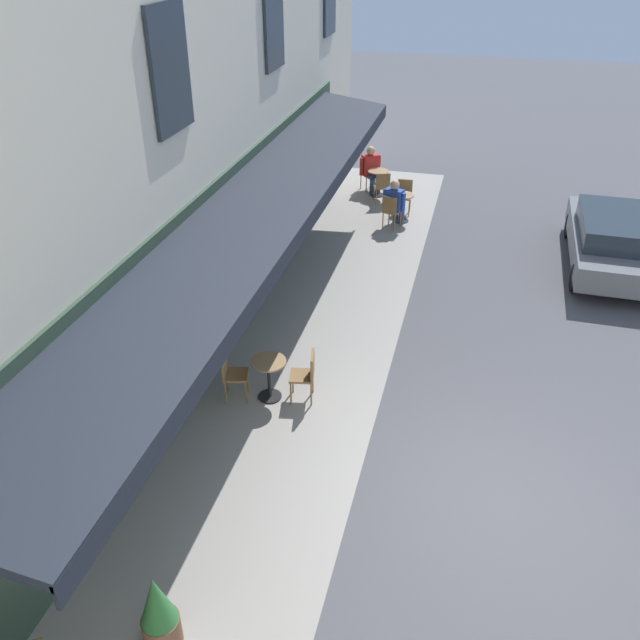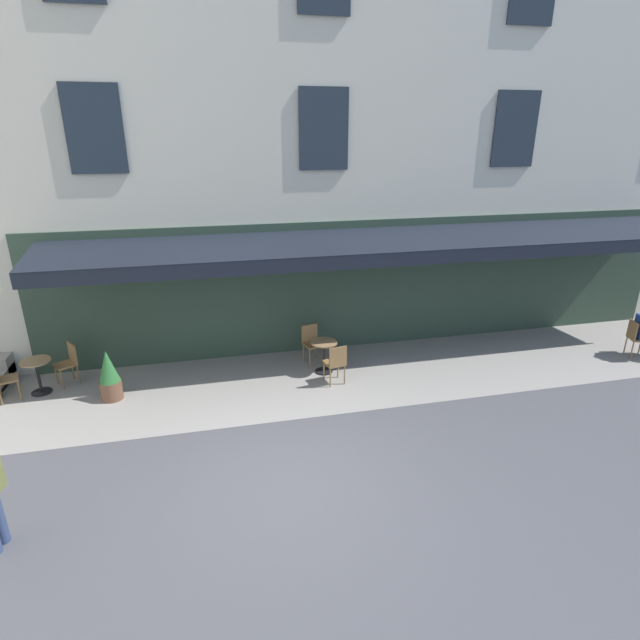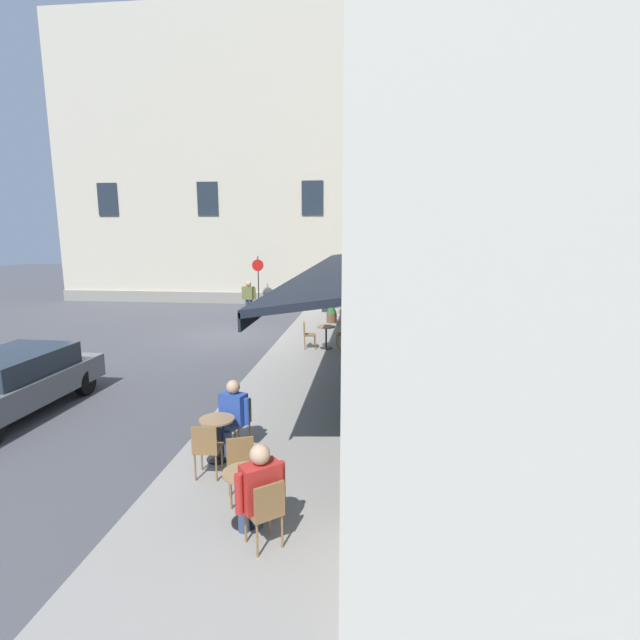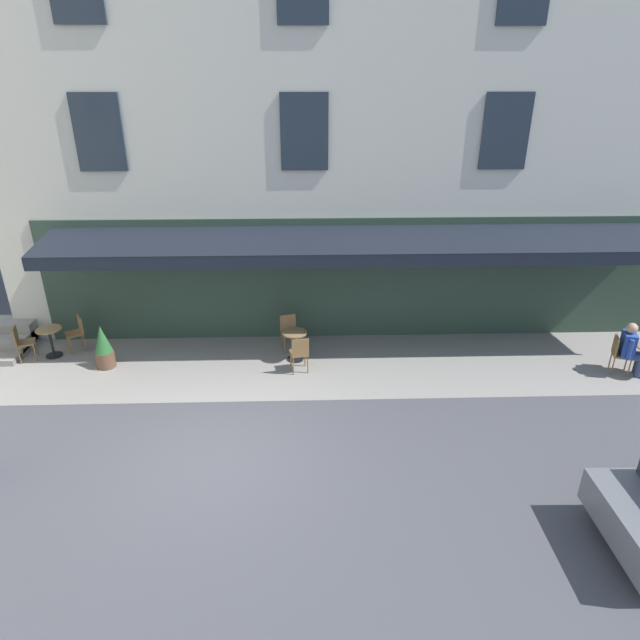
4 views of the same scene
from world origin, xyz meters
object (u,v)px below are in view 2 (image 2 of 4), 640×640
at_px(cafe_table_streetside, 324,352).
at_px(cafe_chair_wicker_near_door, 311,340).
at_px(potted_plant_mid_terrace, 109,376).
at_px(cafe_table_far_end, 37,372).
at_px(cafe_chair_wicker_under_awning, 69,360).
at_px(cafe_chair_wicker_back_row, 1,377).
at_px(cafe_chair_wicker_by_window, 336,361).
at_px(cafe_chair_wicker_corner_right, 635,336).

height_order(cafe_table_streetside, cafe_chair_wicker_near_door, cafe_chair_wicker_near_door).
bearing_deg(cafe_chair_wicker_near_door, potted_plant_mid_terrace, 10.77).
height_order(cafe_table_far_end, potted_plant_mid_terrace, potted_plant_mid_terrace).
distance_m(cafe_table_far_end, cafe_chair_wicker_under_awning, 0.63).
bearing_deg(cafe_table_far_end, cafe_table_streetside, 176.40).
relative_size(cafe_chair_wicker_near_door, cafe_chair_wicker_back_row, 1.00).
xyz_separation_m(cafe_table_streetside, potted_plant_mid_terrace, (4.53, 0.22, 0.04)).
bearing_deg(cafe_chair_wicker_under_awning, cafe_chair_wicker_near_door, 178.94).
bearing_deg(cafe_chair_wicker_by_window, cafe_chair_wicker_corner_right, 178.24).
bearing_deg(potted_plant_mid_terrace, cafe_chair_wicker_by_window, 175.06).
bearing_deg(cafe_chair_wicker_corner_right, cafe_table_streetside, -6.43).
xyz_separation_m(cafe_chair_wicker_corner_right, cafe_table_far_end, (13.56, -1.23, -0.06)).
bearing_deg(cafe_table_far_end, cafe_chair_wicker_near_door, -177.73).
bearing_deg(cafe_chair_wicker_corner_right, cafe_chair_wicker_near_door, -10.75).
xyz_separation_m(cafe_chair_wicker_corner_right, cafe_chair_wicker_back_row, (14.15, -1.03, 0.00)).
distance_m(cafe_table_far_end, cafe_chair_wicker_back_row, 0.63).
distance_m(cafe_table_streetside, potted_plant_mid_terrace, 4.53).
xyz_separation_m(cafe_table_streetside, cafe_table_far_end, (6.03, -0.38, 0.00)).
bearing_deg(cafe_table_streetside, cafe_chair_wicker_under_awning, -7.37).
bearing_deg(cafe_chair_wicker_back_row, cafe_chair_wicker_corner_right, 175.85).
bearing_deg(cafe_chair_wicker_back_row, cafe_table_streetside, 178.47).
bearing_deg(potted_plant_mid_terrace, cafe_chair_wicker_corner_right, 177.01).
distance_m(cafe_chair_wicker_corner_right, cafe_chair_wicker_under_awning, 13.11).
relative_size(cafe_table_streetside, cafe_chair_wicker_under_awning, 0.82).
height_order(cafe_chair_wicker_corner_right, cafe_table_streetside, cafe_chair_wicker_corner_right).
bearing_deg(cafe_table_far_end, cafe_chair_wicker_under_awning, -148.42).
bearing_deg(cafe_chair_wicker_by_window, cafe_chair_wicker_under_awning, -13.35).
height_order(cafe_table_far_end, cafe_chair_wicker_under_awning, cafe_chair_wicker_under_awning).
height_order(cafe_chair_wicker_under_awning, potted_plant_mid_terrace, potted_plant_mid_terrace).
xyz_separation_m(cafe_chair_wicker_corner_right, cafe_chair_wicker_near_door, (7.69, -1.46, 0.00)).
distance_m(cafe_chair_wicker_corner_right, cafe_table_far_end, 13.61).
distance_m(cafe_chair_wicker_by_window, cafe_table_far_end, 6.23).
xyz_separation_m(cafe_chair_wicker_near_door, cafe_chair_wicker_under_awning, (5.33, -0.10, 0.00)).
height_order(cafe_chair_wicker_by_window, cafe_table_far_end, cafe_chair_wicker_by_window).
xyz_separation_m(cafe_table_far_end, potted_plant_mid_terrace, (-1.50, 0.60, 0.04)).
height_order(cafe_table_streetside, cafe_table_far_end, same).
bearing_deg(cafe_chair_wicker_by_window, cafe_table_streetside, -79.25).
height_order(cafe_chair_wicker_corner_right, cafe_chair_wicker_back_row, same).
height_order(cafe_chair_wicker_corner_right, cafe_chair_wicker_by_window, same).
relative_size(cafe_table_streetside, cafe_chair_wicker_back_row, 0.82).
xyz_separation_m(cafe_chair_wicker_near_door, cafe_table_far_end, (5.87, 0.23, -0.06)).
height_order(cafe_chair_wicker_corner_right, cafe_chair_wicker_near_door, same).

